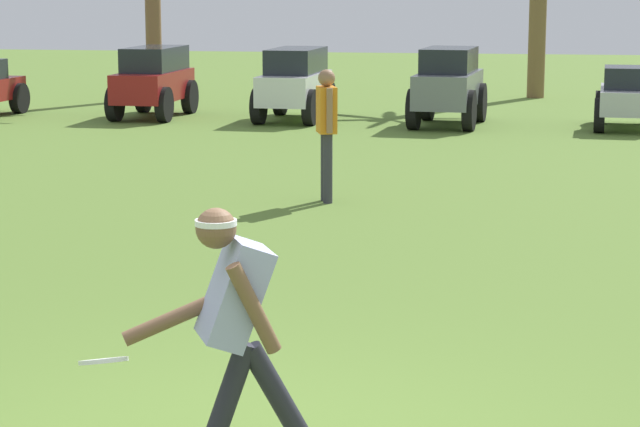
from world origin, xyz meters
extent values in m
cylinder|color=#23232D|center=(-0.03, -0.20, 0.36)|extent=(0.37, 0.26, 0.72)
cylinder|color=#23232D|center=(0.25, -0.07, 0.36)|extent=(0.45, 0.30, 0.69)
cube|color=#9EA3D1|center=(0.03, -0.18, 0.97)|extent=(0.49, 0.47, 0.58)
sphere|color=brown|center=(-0.06, -0.22, 1.32)|extent=(0.28, 0.28, 0.21)
cylinder|color=white|center=(-0.06, -0.22, 1.35)|extent=(0.29, 0.29, 0.03)
cylinder|color=brown|center=(-0.30, -0.14, 0.82)|extent=(0.55, 0.32, 0.27)
cylinder|color=brown|center=(0.16, -0.33, 0.94)|extent=(0.29, 0.20, 0.49)
cylinder|color=white|center=(-0.65, -0.28, 0.61)|extent=(0.35, 0.35, 0.09)
cylinder|color=#33333D|center=(-0.77, 7.99, 0.41)|extent=(0.14, 0.14, 0.82)
cylinder|color=#33333D|center=(-0.82, 8.16, 0.41)|extent=(0.14, 0.14, 0.82)
cube|color=orange|center=(-0.80, 8.07, 1.09)|extent=(0.30, 0.39, 0.54)
cylinder|color=#936B4C|center=(-0.73, 7.87, 1.10)|extent=(0.09, 0.09, 0.52)
cylinder|color=#936B4C|center=(-0.86, 8.27, 1.10)|extent=(0.09, 0.09, 0.52)
sphere|color=#936B4C|center=(-0.80, 8.07, 1.46)|extent=(0.25, 0.25, 0.20)
cylinder|color=black|center=(-8.39, 17.14, 0.30)|extent=(0.21, 0.61, 0.60)
cube|color=maroon|center=(-5.56, 16.86, 0.60)|extent=(1.01, 2.42, 0.55)
cube|color=#1E232B|center=(-5.55, 17.01, 1.11)|extent=(0.88, 1.82, 0.46)
cylinder|color=black|center=(-6.02, 17.71, 0.33)|extent=(0.19, 0.66, 0.66)
cylinder|color=black|center=(-5.06, 17.68, 0.33)|extent=(0.19, 0.66, 0.66)
cylinder|color=black|center=(-6.06, 16.03, 0.33)|extent=(0.19, 0.66, 0.66)
cylinder|color=black|center=(-5.10, 16.01, 0.33)|extent=(0.19, 0.66, 0.66)
cube|color=silver|center=(-2.78, 16.79, 0.60)|extent=(1.07, 2.44, 0.55)
cube|color=#1E232B|center=(-2.78, 16.94, 1.11)|extent=(0.93, 1.84, 0.46)
cylinder|color=black|center=(-3.22, 17.65, 0.33)|extent=(0.21, 0.67, 0.66)
cylinder|color=black|center=(-2.27, 17.61, 0.33)|extent=(0.21, 0.67, 0.66)
cylinder|color=black|center=(-3.30, 15.98, 0.33)|extent=(0.21, 0.67, 0.66)
cylinder|color=black|center=(-2.34, 15.93, 0.33)|extent=(0.21, 0.67, 0.66)
cube|color=slate|center=(0.12, 16.34, 0.66)|extent=(1.18, 2.43, 0.60)
cube|color=#1E232B|center=(0.13, 16.39, 1.18)|extent=(0.99, 1.62, 0.44)
cylinder|color=black|center=(-0.30, 17.16, 0.36)|extent=(0.24, 0.73, 0.72)
cylinder|color=black|center=(0.68, 17.08, 0.36)|extent=(0.24, 0.73, 0.72)
cylinder|color=black|center=(-0.43, 15.61, 0.36)|extent=(0.24, 0.73, 0.72)
cylinder|color=black|center=(0.54, 15.53, 0.36)|extent=(0.24, 0.73, 0.72)
cube|color=#B7BABF|center=(3.27, 16.40, 0.51)|extent=(1.04, 2.25, 0.42)
cube|color=#1E232B|center=(3.26, 16.30, 0.91)|extent=(0.86, 1.15, 0.38)
cylinder|color=black|center=(2.87, 17.19, 0.30)|extent=(0.22, 0.61, 0.60)
cylinder|color=black|center=(2.77, 15.66, 0.30)|extent=(0.22, 0.61, 0.60)
camera|label=1|loc=(1.47, -6.26, 2.55)|focal=70.00mm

